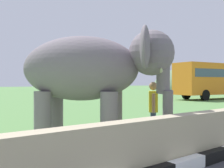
{
  "coord_description": "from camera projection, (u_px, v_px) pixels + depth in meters",
  "views": [
    {
      "loc": [
        -1.39,
        0.48,
        1.63
      ],
      "look_at": [
        3.02,
        5.99,
        1.6
      ],
      "focal_mm": 43.45,
      "sensor_mm": 36.0,
      "label": 1
    }
  ],
  "objects": [
    {
      "name": "person_handler",
      "position": [
        153.0,
        108.0,
        7.58
      ],
      "size": [
        0.5,
        0.51,
        1.66
      ],
      "color": "navy",
      "rests_on": "ground_plane"
    },
    {
      "name": "bus_orange",
      "position": [
        218.0,
        78.0,
        27.26
      ],
      "size": [
        10.26,
        3.91,
        3.5
      ],
      "color": "orange",
      "rests_on": "ground_plane"
    },
    {
      "name": "hill_east",
      "position": [
        202.0,
        90.0,
        63.83
      ],
      "size": [
        25.87,
        20.7,
        11.55
      ],
      "color": "#617E58",
      "rests_on": "ground_plane"
    },
    {
      "name": "barrier_parapet",
      "position": [
        144.0,
        148.0,
        4.72
      ],
      "size": [
        28.0,
        0.36,
        1.0
      ],
      "primitive_type": "cube",
      "color": "tan",
      "rests_on": "ground_plane"
    },
    {
      "name": "elephant",
      "position": [
        94.0,
        70.0,
        7.09
      ],
      "size": [
        3.8,
        3.87,
        2.98
      ],
      "color": "slate",
      "rests_on": "ground_plane"
    }
  ]
}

